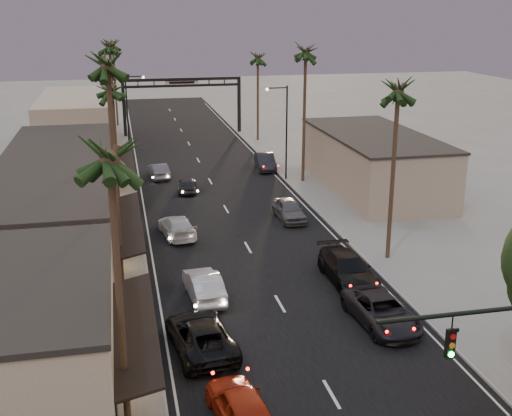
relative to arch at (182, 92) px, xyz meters
name	(u,v)px	position (x,y,z in m)	size (l,w,h in m)	color
ground	(220,199)	(0.00, -30.00, -5.53)	(200.00, 200.00, 0.00)	slate
road	(212,184)	(0.00, -25.00, -5.53)	(14.00, 120.00, 0.02)	black
sidewalk_left	(109,171)	(-9.50, -18.00, -5.47)	(5.00, 92.00, 0.12)	slate
sidewalk_right	(290,162)	(9.50, -18.00, -5.47)	(5.00, 92.00, 0.12)	slate
storefront_near	(13,347)	(-13.00, -58.00, -2.78)	(8.00, 12.00, 5.50)	tan
storefront_mid	(46,233)	(-13.00, -44.00, -2.78)	(8.00, 14.00, 5.50)	gray
storefront_far	(64,173)	(-13.00, -28.00, -3.03)	(8.00, 16.00, 5.00)	tan
storefront_dist	(77,122)	(-13.00, -5.00, -2.53)	(8.00, 20.00, 6.00)	gray
building_right	(373,163)	(14.00, -30.00, -3.03)	(8.00, 18.00, 5.00)	gray
arch	(182,92)	(0.00, 0.00, 0.00)	(15.20, 0.40, 7.27)	black
streetlight_right	(284,125)	(6.92, -25.00, -0.20)	(2.13, 0.30, 9.00)	black
streetlight_left	(130,109)	(-6.92, -12.00, -0.20)	(2.13, 0.30, 9.00)	black
palm_la	(109,147)	(-8.60, -61.00, 5.91)	(3.20, 3.20, 13.20)	#38281C
palm_lb	(107,59)	(-8.60, -48.00, 7.85)	(3.20, 3.20, 15.20)	#38281C
palm_lc	(111,85)	(-8.60, -34.00, 4.94)	(3.20, 3.20, 12.20)	#38281C
palm_ld	(109,43)	(-8.60, -15.00, 6.88)	(3.20, 3.20, 14.20)	#38281C
palm_ra	(399,84)	(8.60, -46.00, 5.91)	(3.20, 3.20, 13.20)	#38281C
palm_rb	(306,48)	(8.60, -26.00, 6.88)	(3.20, 3.20, 14.20)	#38281C
palm_rc	(258,54)	(8.60, -6.00, 4.94)	(3.20, 3.20, 12.20)	#38281C
palm_far	(112,42)	(-8.30, 8.00, 5.91)	(3.20, 3.20, 13.20)	#38281C
oncoming_red	(241,407)	(-4.19, -61.25, -4.70)	(1.97, 4.90, 1.67)	maroon
oncoming_pickup	(201,335)	(-5.00, -55.09, -4.73)	(2.68, 5.81, 1.62)	black
oncoming_silver	(204,285)	(-4.06, -49.34, -4.73)	(1.69, 4.86, 1.60)	#ABABB0
oncoming_white	(177,226)	(-4.57, -38.58, -4.79)	(2.08, 5.11, 1.48)	#B6B6B6
oncoming_dgrey	(187,185)	(-2.52, -27.20, -4.86)	(1.60, 3.98, 1.36)	black
oncoming_grey_far	(159,171)	(-4.69, -21.70, -4.81)	(1.52, 4.37, 1.44)	#49494E
curbside_near	(381,311)	(4.58, -54.48, -4.76)	(2.58, 5.59, 1.55)	black
curbside_black	(348,269)	(4.72, -48.98, -4.67)	(2.41, 5.93, 1.72)	black
curbside_grey	(289,210)	(4.36, -36.67, -4.73)	(1.89, 4.71, 1.60)	#4B4A4F
curbside_far	(265,162)	(6.20, -20.50, -4.72)	(1.73, 4.95, 1.63)	black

